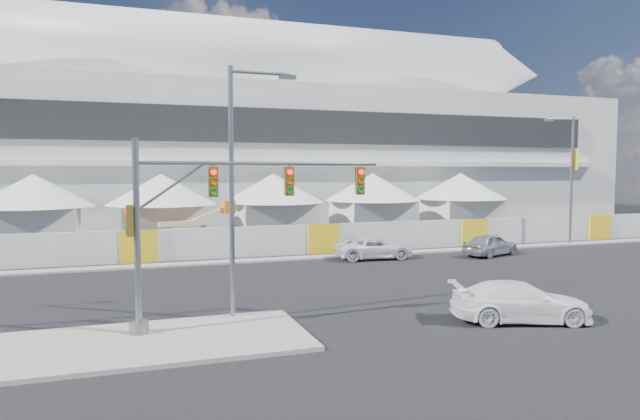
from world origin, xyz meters
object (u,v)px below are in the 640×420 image
object	(u,v)px
pickup_near	(520,302)
boom_lift	(178,238)
pickup_curb	(374,248)
streetlight_curb	(570,171)
traffic_mast	(199,223)
lot_car_a	(494,230)
sedan_silver	(490,245)
streetlight_median	(238,174)

from	to	relation	value
pickup_near	boom_lift	size ratio (longest dim) A/B	0.74
pickup_curb	streetlight_curb	xyz separation A→B (m)	(16.77, 1.47, 4.92)
traffic_mast	streetlight_curb	size ratio (longest dim) A/B	0.94
boom_lift	lot_car_a	bearing A→B (deg)	-16.96
sedan_silver	traffic_mast	distance (m)	23.85
pickup_curb	boom_lift	size ratio (longest dim) A/B	0.72
sedan_silver	streetlight_curb	size ratio (longest dim) A/B	0.45
lot_car_a	streetlight_curb	bearing A→B (deg)	-149.88
streetlight_median	boom_lift	world-z (taller)	streetlight_median
traffic_mast	streetlight_median	size ratio (longest dim) A/B	0.97
lot_car_a	pickup_near	bearing A→B (deg)	150.96
pickup_near	lot_car_a	world-z (taller)	pickup_near
streetlight_median	streetlight_curb	distance (m)	30.82
sedan_silver	boom_lift	distance (m)	21.42
streetlight_median	streetlight_curb	bearing A→B (deg)	25.56
sedan_silver	streetlight_curb	world-z (taller)	streetlight_curb
pickup_near	lot_car_a	xyz separation A→B (m)	(15.33, 22.56, -0.10)
pickup_near	traffic_mast	xyz separation A→B (m)	(-11.53, 2.48, 3.11)
pickup_curb	traffic_mast	distance (m)	18.49
sedan_silver	lot_car_a	world-z (taller)	sedan_silver
pickup_near	streetlight_curb	size ratio (longest dim) A/B	0.53
sedan_silver	pickup_curb	distance (m)	7.94
streetlight_curb	boom_lift	distance (m)	29.40
traffic_mast	streetlight_median	distance (m)	2.66
streetlight_curb	sedan_silver	bearing A→B (deg)	-162.76
pickup_near	streetlight_median	xyz separation A→B (m)	(-9.91, 3.76, 4.78)
pickup_near	boom_lift	bearing A→B (deg)	43.25
sedan_silver	traffic_mast	bearing A→B (deg)	100.39
pickup_near	traffic_mast	world-z (taller)	traffic_mast
sedan_silver	pickup_near	bearing A→B (deg)	128.36
streetlight_median	boom_lift	distance (m)	20.16
sedan_silver	pickup_near	world-z (taller)	pickup_near
streetlight_curb	boom_lift	bearing A→B (deg)	167.43
traffic_mast	lot_car_a	bearing A→B (deg)	36.78
sedan_silver	pickup_near	size ratio (longest dim) A/B	0.84
streetlight_curb	pickup_near	bearing A→B (deg)	-136.37
lot_car_a	streetlight_median	xyz separation A→B (m)	(-25.24, -18.80, 4.88)
pickup_curb	streetlight_curb	size ratio (longest dim) A/B	0.51
pickup_curb	pickup_near	bearing A→B (deg)	-178.64
lot_car_a	boom_lift	size ratio (longest dim) A/B	0.57
pickup_curb	boom_lift	bearing A→B (deg)	61.54
lot_car_a	traffic_mast	xyz separation A→B (m)	(-26.86, -20.08, 3.20)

